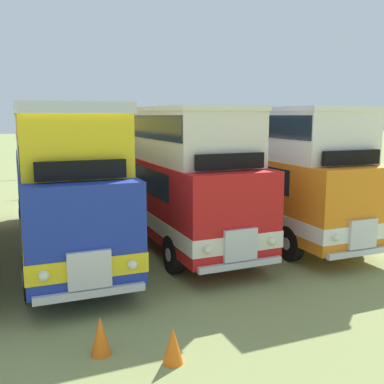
% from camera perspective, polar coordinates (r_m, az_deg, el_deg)
% --- Properties ---
extents(bus_fifth_in_row, '(2.69, 11.00, 4.52)m').
position_cam_1_polar(bus_fifth_in_row, '(14.65, -16.48, 2.01)').
color(bus_fifth_in_row, '#1E339E').
rests_on(bus_fifth_in_row, ground).
extents(bus_sixth_in_row, '(2.86, 10.03, 4.49)m').
position_cam_1_polar(bus_sixth_in_row, '(15.32, -2.92, 3.12)').
color(bus_sixth_in_row, red).
rests_on(bus_sixth_in_row, ground).
extents(bus_seventh_in_row, '(2.74, 9.90, 4.49)m').
position_cam_1_polar(bus_seventh_in_row, '(16.53, 9.41, 3.49)').
color(bus_seventh_in_row, orange).
rests_on(bus_seventh_in_row, ground).
extents(cone_near_end, '(0.36, 0.36, 0.73)m').
position_cam_1_polar(cone_near_end, '(8.49, -11.63, -17.53)').
color(cone_near_end, orange).
rests_on(cone_near_end, ground).
extents(cone_mid_row, '(0.36, 0.36, 0.66)m').
position_cam_1_polar(cone_mid_row, '(8.12, -2.46, -19.00)').
color(cone_mid_row, orange).
rests_on(cone_mid_row, ground).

